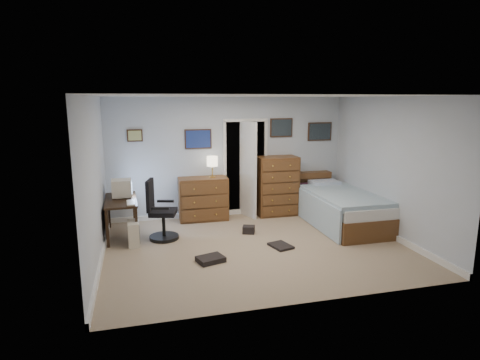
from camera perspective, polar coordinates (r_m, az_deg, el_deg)
name	(u,v)px	position (r m, az deg, el deg)	size (l,w,h in m)	color
floor	(256,247)	(6.89, 2.26, -9.48)	(5.00, 4.00, 0.02)	tan
computer_desk	(116,208)	(7.56, -17.16, -3.82)	(0.59, 1.21, 0.68)	black
crt_monitor	(122,188)	(7.63, -16.48, -1.12)	(0.37, 0.34, 0.33)	beige
keyboard	(131,203)	(7.18, -15.27, -3.13)	(0.14, 0.36, 0.02)	beige
pc_tower	(134,233)	(7.12, -14.90, -7.34)	(0.20, 0.39, 0.41)	beige
office_chair	(160,216)	(7.24, -11.31, -5.09)	(0.64, 0.64, 1.08)	black
media_stack	(117,199)	(8.54, -17.11, -2.66)	(0.18, 0.18, 0.89)	maroon
low_dresser	(203,199)	(8.28, -5.26, -2.66)	(0.99, 0.50, 0.88)	brown
table_lamp	(212,162)	(8.17, -3.97, 2.58)	(0.23, 0.23, 0.43)	gold
doorway	(242,166)	(8.84, 0.24, 2.00)	(0.96, 1.12, 2.05)	black
tall_dresser	(277,186)	(8.61, 5.24, -0.83)	(0.86, 0.50, 1.26)	brown
headboard_bookcase	(309,190)	(9.04, 9.78, -1.45)	(0.97, 0.26, 0.87)	brown
bed	(341,208)	(8.18, 14.22, -3.86)	(1.21, 2.23, 0.73)	brown
wall_posters	(255,133)	(8.53, 2.20, 6.69)	(4.38, 0.04, 0.60)	#331E11
floor_clutter	(240,247)	(6.75, -0.06, -9.47)	(1.69, 1.46, 0.14)	black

